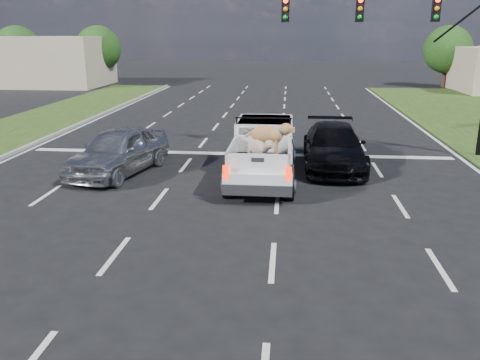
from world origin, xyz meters
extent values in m
plane|color=black|center=(0.00, 0.00, 0.00)|extent=(160.00, 160.00, 0.00)
cube|color=silver|center=(-5.25, 6.00, 0.01)|extent=(0.12, 60.00, 0.01)
cube|color=silver|center=(-1.75, 6.00, 0.01)|extent=(0.12, 60.00, 0.01)
cube|color=silver|center=(1.75, 6.00, 0.01)|extent=(0.12, 60.00, 0.01)
cube|color=silver|center=(5.25, 6.00, 0.01)|extent=(0.12, 60.00, 0.01)
cube|color=silver|center=(0.00, 10.00, 0.01)|extent=(17.00, 0.45, 0.01)
cube|color=black|center=(7.40, 10.50, 5.60)|extent=(0.30, 0.18, 0.95)
sphere|color=#FF2407|center=(7.40, 10.39, 5.90)|extent=(0.18, 0.18, 0.18)
cube|color=black|center=(4.60, 10.50, 5.60)|extent=(0.30, 0.18, 0.95)
sphere|color=#FF2407|center=(4.60, 10.39, 5.90)|extent=(0.18, 0.18, 0.18)
cube|color=black|center=(1.80, 10.50, 5.60)|extent=(0.30, 0.18, 0.95)
sphere|color=#FF2407|center=(1.80, 10.39, 5.90)|extent=(0.18, 0.18, 0.18)
cube|color=tan|center=(-20.00, 36.00, 2.20)|extent=(10.00, 8.00, 4.40)
cylinder|color=#332114|center=(-24.00, 38.00, 1.08)|extent=(0.44, 0.44, 2.16)
sphere|color=#12340E|center=(-24.00, 38.00, 3.30)|extent=(4.20, 4.20, 4.20)
cylinder|color=#332114|center=(-16.00, 38.00, 1.08)|extent=(0.44, 0.44, 2.16)
sphere|color=#12340E|center=(-16.00, 38.00, 3.30)|extent=(4.20, 4.20, 4.20)
cylinder|color=#332114|center=(16.00, 38.00, 1.08)|extent=(0.44, 0.44, 2.16)
sphere|color=#12340E|center=(16.00, 38.00, 3.30)|extent=(4.20, 4.20, 4.20)
cylinder|color=black|center=(0.29, 4.30, 0.39)|extent=(0.29, 0.79, 0.79)
cylinder|color=black|center=(2.09, 4.29, 0.39)|extent=(0.29, 0.79, 0.79)
cylinder|color=black|center=(0.31, 8.13, 0.39)|extent=(0.29, 0.79, 0.79)
cylinder|color=black|center=(2.11, 8.12, 0.39)|extent=(0.29, 0.79, 0.79)
cube|color=silver|center=(1.20, 6.26, 0.68)|extent=(2.00, 5.49, 0.54)
cube|color=silver|center=(1.21, 7.55, 1.40)|extent=(1.92, 2.39, 0.89)
cube|color=black|center=(1.20, 6.38, 1.43)|extent=(1.60, 0.04, 0.64)
cylinder|color=black|center=(1.20, 6.52, 2.05)|extent=(1.86, 0.06, 0.05)
cube|color=black|center=(1.19, 5.04, 0.92)|extent=(1.86, 2.65, 0.06)
cube|color=silver|center=(0.31, 5.05, 1.22)|extent=(0.10, 2.64, 0.54)
cube|color=silver|center=(2.07, 5.04, 1.22)|extent=(0.10, 2.64, 0.54)
cube|color=silver|center=(1.19, 3.77, 1.22)|extent=(1.84, 0.09, 0.54)
cube|color=#F62005|center=(0.31, 3.56, 0.98)|extent=(0.17, 0.06, 0.41)
cube|color=#F62005|center=(2.06, 3.55, 0.98)|extent=(0.17, 0.06, 0.41)
cube|color=black|center=(1.19, 3.62, 0.50)|extent=(1.99, 0.32, 0.31)
imported|color=#A5A7AC|center=(-3.82, 6.69, 0.81)|extent=(2.95, 5.06, 1.62)
imported|color=black|center=(3.69, 8.28, 0.76)|extent=(2.18, 5.26, 1.52)
camera|label=1|loc=(1.99, -10.02, 4.75)|focal=38.00mm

